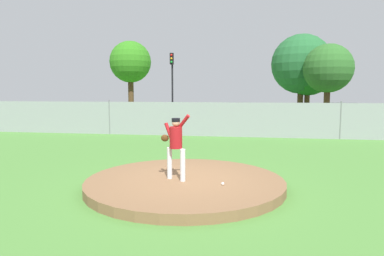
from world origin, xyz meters
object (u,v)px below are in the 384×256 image
object	(u,v)px
parked_car_teal	(185,116)
parked_car_navy	(72,115)
baseball	(223,184)
parked_car_burgundy	(346,117)
traffic_cone_orange	(90,126)
parked_car_silver	(238,117)
traffic_light_near	(172,76)
pitcher_youth	(176,142)

from	to	relation	value
parked_car_teal	parked_car_navy	size ratio (longest dim) A/B	1.09
parked_car_teal	baseball	bearing A→B (deg)	-76.03
parked_car_burgundy	traffic_cone_orange	world-z (taller)	parked_car_burgundy
parked_car_teal	parked_car_burgundy	bearing A→B (deg)	1.02
parked_car_teal	parked_car_silver	xyz separation A→B (m)	(3.59, -0.18, 0.03)
parked_car_navy	traffic_light_near	world-z (taller)	traffic_light_near
parked_car_burgundy	traffic_light_near	world-z (taller)	traffic_light_near
baseball	traffic_light_near	size ratio (longest dim) A/B	0.01
parked_car_navy	parked_car_burgundy	bearing A→B (deg)	0.57
traffic_cone_orange	parked_car_silver	bearing A→B (deg)	13.42
pitcher_youth	parked_car_silver	size ratio (longest dim) A/B	0.39
pitcher_youth	parked_car_teal	bearing A→B (deg)	99.56
pitcher_youth	parked_car_navy	xyz separation A→B (m)	(-10.82, 14.35, -0.43)
baseball	parked_car_navy	world-z (taller)	parked_car_navy
parked_car_teal	parked_car_navy	world-z (taller)	same
parked_car_silver	parked_car_burgundy	distance (m)	6.84
parked_car_silver	parked_car_navy	bearing A→B (deg)	179.14
parked_car_teal	parked_car_silver	world-z (taller)	parked_car_silver
pitcher_youth	parked_car_silver	distance (m)	14.22
parked_car_teal	traffic_light_near	xyz separation A→B (m)	(-1.87, 4.17, 2.94)
traffic_cone_orange	pitcher_youth	bearing A→B (deg)	-55.51
baseball	parked_car_teal	xyz separation A→B (m)	(-3.65, 14.66, 0.52)
parked_car_silver	traffic_light_near	world-z (taller)	traffic_light_near
parked_car_teal	pitcher_youth	bearing A→B (deg)	-80.44
parked_car_teal	parked_car_navy	xyz separation A→B (m)	(-8.40, -0.00, -0.01)
parked_car_burgundy	parked_car_teal	bearing A→B (deg)	-178.98
parked_car_teal	parked_car_silver	bearing A→B (deg)	-2.90
pitcher_youth	traffic_light_near	bearing A→B (deg)	103.02
parked_car_teal	traffic_cone_orange	distance (m)	6.29
pitcher_youth	parked_car_burgundy	world-z (taller)	pitcher_youth
parked_car_teal	traffic_cone_orange	bearing A→B (deg)	-157.29
traffic_cone_orange	traffic_light_near	world-z (taller)	traffic_light_near
parked_car_navy	traffic_cone_orange	distance (m)	3.60
pitcher_youth	baseball	bearing A→B (deg)	-14.03
parked_car_silver	parked_car_navy	size ratio (longest dim) A/B	1.01
parked_car_silver	traffic_cone_orange	bearing A→B (deg)	-166.58
traffic_cone_orange	traffic_light_near	distance (m)	8.41
traffic_light_near	pitcher_youth	bearing A→B (deg)	-76.98
parked_car_burgundy	traffic_light_near	xyz separation A→B (m)	(-12.29, 3.98, 2.91)
baseball	parked_car_silver	distance (m)	14.48
baseball	traffic_cone_orange	bearing A→B (deg)	127.61
parked_car_silver	parked_car_navy	world-z (taller)	parked_car_silver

